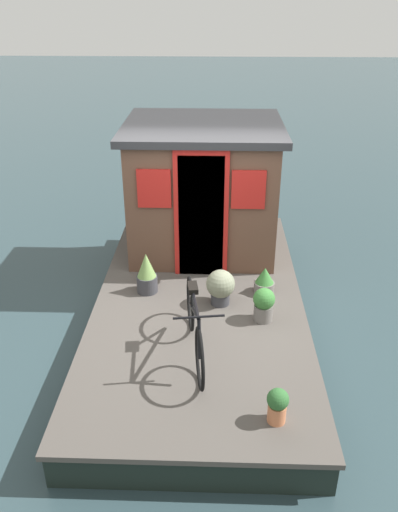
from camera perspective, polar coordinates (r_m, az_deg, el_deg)
The scene contains 9 objects.
ground_plane at distance 7.01m, azimuth 0.06°, elevation -7.63°, with size 60.00×60.00×0.00m, color #2D4247.
houseboat_deck at distance 6.88m, azimuth 0.06°, elevation -6.08°, with size 5.26×2.64×0.45m.
houseboat_cabin at distance 7.71m, azimuth 0.44°, elevation 7.56°, with size 2.00×2.23×1.88m.
bicycle at distance 5.59m, azimuth -0.48°, elevation -7.65°, with size 1.63×0.50×0.77m.
potted_plant_ivy at distance 4.97m, azimuth 8.59°, elevation -15.81°, with size 0.20×0.20×0.36m.
potted_plant_rosemary at distance 6.82m, azimuth 7.19°, elevation -2.71°, with size 0.27×0.27×0.36m.
potted_plant_sage at distance 6.50m, azimuth 2.37°, elevation -3.32°, with size 0.36×0.36×0.46m.
potted_plant_geranium at distance 6.78m, azimuth -5.75°, elevation -1.95°, with size 0.27×0.27×0.55m.
potted_plant_lavender at distance 6.25m, azimuth 7.11°, elevation -5.24°, with size 0.26×0.26×0.42m.
Camera 1 is at (-5.73, -0.19, 4.03)m, focal length 36.51 mm.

